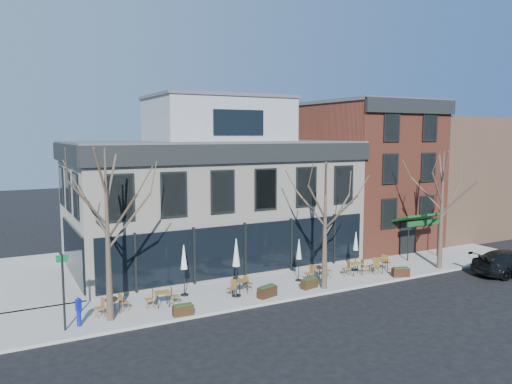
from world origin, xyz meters
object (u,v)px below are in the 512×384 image
parked_sedan (512,262)px  umbrella_0 (184,260)px  cafe_set_0 (112,305)px  call_box (79,311)px

parked_sedan → umbrella_0: size_ratio=1.94×
parked_sedan → cafe_set_0: size_ratio=3.11×
umbrella_0 → cafe_set_0: bearing=-166.3°
parked_sedan → call_box: parked_sedan is taller
cafe_set_0 → umbrella_0: 4.35m
call_box → parked_sedan: bearing=-7.8°
call_box → cafe_set_0: call_box is taller
umbrella_0 → parked_sedan: bearing=-15.1°
call_box → umbrella_0: size_ratio=0.49×
parked_sedan → call_box: bearing=89.4°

